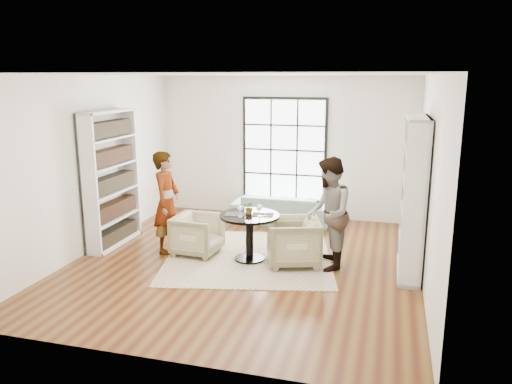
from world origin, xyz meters
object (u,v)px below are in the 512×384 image
(wine_glass_right, at_px, (259,208))
(person_right, at_px, (328,214))
(wine_glass_left, at_px, (240,209))
(pedestal_table, at_px, (250,227))
(armchair_right, at_px, (293,242))
(armchair_left, at_px, (198,235))
(person_left, at_px, (167,202))
(flower_centerpiece, at_px, (249,208))
(sofa, at_px, (281,208))

(wine_glass_right, bearing_deg, person_right, 3.85)
(wine_glass_left, bearing_deg, pedestal_table, 55.47)
(armchair_right, xyz_separation_m, wine_glass_left, (-0.84, -0.17, 0.53))
(person_right, bearing_deg, armchair_right, -99.51)
(armchair_left, xyz_separation_m, person_right, (2.21, -0.05, 0.54))
(person_left, bearing_deg, flower_centerpiece, -92.71)
(sofa, height_order, wine_glass_right, wine_glass_right)
(wine_glass_right, bearing_deg, flower_centerpiece, 150.28)
(person_left, height_order, person_right, person_right)
(sofa, bearing_deg, flower_centerpiece, 88.68)
(wine_glass_right, xyz_separation_m, flower_centerpiece, (-0.19, 0.11, -0.04))
(wine_glass_right, bearing_deg, armchair_right, 7.69)
(wine_glass_left, bearing_deg, flower_centerpiece, 64.42)
(sofa, bearing_deg, pedestal_table, 89.01)
(armchair_right, bearing_deg, wine_glass_left, -96.05)
(person_right, bearing_deg, wine_glass_left, -92.68)
(armchair_left, xyz_separation_m, wine_glass_right, (1.12, -0.12, 0.58))
(person_left, relative_size, person_right, 0.99)
(armchair_right, distance_m, person_right, 0.75)
(person_right, relative_size, wine_glass_left, 9.68)
(armchair_left, xyz_separation_m, person_left, (-0.55, 0.00, 0.53))
(armchair_right, height_order, wine_glass_left, wine_glass_left)
(person_right, height_order, wine_glass_right, person_right)
(wine_glass_right, height_order, flower_centerpiece, flower_centerpiece)
(armchair_right, height_order, flower_centerpiece, flower_centerpiece)
(person_right, bearing_deg, person_left, -100.49)
(person_left, distance_m, wine_glass_left, 1.40)
(flower_centerpiece, bearing_deg, armchair_left, 179.37)
(flower_centerpiece, bearing_deg, person_left, 179.60)
(wine_glass_left, distance_m, wine_glass_right, 0.31)
(pedestal_table, relative_size, wine_glass_left, 5.34)
(pedestal_table, distance_m, wine_glass_left, 0.40)
(sofa, height_order, person_right, person_right)
(pedestal_table, height_order, flower_centerpiece, flower_centerpiece)
(sofa, distance_m, wine_glass_right, 2.46)
(armchair_left, bearing_deg, wine_glass_right, -93.01)
(sofa, xyz_separation_m, person_right, (1.25, -2.30, 0.59))
(person_left, bearing_deg, wine_glass_left, -101.11)
(armchair_right, relative_size, wine_glass_left, 4.57)
(armchair_left, height_order, flower_centerpiece, flower_centerpiece)
(person_right, distance_m, wine_glass_right, 1.10)
(sofa, relative_size, armchair_left, 2.66)
(sofa, bearing_deg, person_right, 118.18)
(armchair_left, bearing_deg, armchair_right, -88.47)
(armchair_right, distance_m, flower_centerpiece, 0.90)
(person_left, relative_size, wine_glass_left, 9.57)
(armchair_right, bearing_deg, person_right, 72.71)
(pedestal_table, xyz_separation_m, armchair_right, (0.73, 0.01, -0.18))
(pedestal_table, height_order, sofa, pedestal_table)
(armchair_right, bearing_deg, pedestal_table, -106.75)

